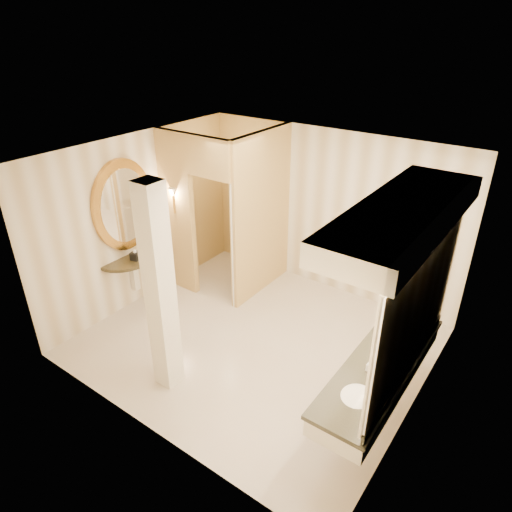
{
  "coord_description": "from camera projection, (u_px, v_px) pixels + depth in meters",
  "views": [
    {
      "loc": [
        3.09,
        -4.29,
        4.19
      ],
      "look_at": [
        -0.15,
        0.2,
        1.27
      ],
      "focal_mm": 32.0,
      "sensor_mm": 36.0,
      "label": 1
    }
  ],
  "objects": [
    {
      "name": "wall_right",
      "position": [
        428.0,
        318.0,
        4.84
      ],
      "size": [
        0.02,
        4.0,
        2.7
      ],
      "primitive_type": "cube",
      "color": "white",
      "rests_on": "floor"
    },
    {
      "name": "console_shelf",
      "position": [
        127.0,
        227.0,
        6.92
      ],
      "size": [
        1.09,
        1.09,
        1.99
      ],
      "color": "black",
      "rests_on": "floor"
    },
    {
      "name": "toilet_closet",
      "position": [
        235.0,
        215.0,
        7.26
      ],
      "size": [
        1.5,
        1.55,
        2.7
      ],
      "color": "#F1CB7E",
      "rests_on": "floor"
    },
    {
      "name": "wall_left",
      "position": [
        140.0,
        220.0,
        7.16
      ],
      "size": [
        0.02,
        4.0,
        2.7
      ],
      "primitive_type": "cube",
      "color": "white",
      "rests_on": "floor"
    },
    {
      "name": "floor",
      "position": [
        256.0,
        341.0,
        6.63
      ],
      "size": [
        4.5,
        4.5,
        0.0
      ],
      "primitive_type": "plane",
      "color": "beige",
      "rests_on": "ground"
    },
    {
      "name": "tissue_box",
      "position": [
        135.0,
        256.0,
        6.97
      ],
      "size": [
        0.15,
        0.15,
        0.12
      ],
      "primitive_type": "cube",
      "rotation": [
        0.0,
        0.0,
        0.22
      ],
      "color": "black",
      "rests_on": "console_shelf"
    },
    {
      "name": "wall_sconce",
      "position": [
        173.0,
        193.0,
        7.13
      ],
      "size": [
        0.14,
        0.14,
        0.42
      ],
      "color": "gold",
      "rests_on": "toilet_closet"
    },
    {
      "name": "wall_back",
      "position": [
        328.0,
        212.0,
        7.43
      ],
      "size": [
        4.5,
        0.02,
        2.7
      ],
      "primitive_type": "cube",
      "color": "white",
      "rests_on": "floor"
    },
    {
      "name": "toilet",
      "position": [
        251.0,
        258.0,
        8.1
      ],
      "size": [
        0.65,
        0.85,
        0.77
      ],
      "primitive_type": "imported",
      "rotation": [
        0.0,
        0.0,
        3.48
      ],
      "color": "white",
      "rests_on": "floor"
    },
    {
      "name": "soap_bottle_c",
      "position": [
        386.0,
        333.0,
        5.2
      ],
      "size": [
        0.1,
        0.11,
        0.21
      ],
      "primitive_type": "imported",
      "rotation": [
        0.0,
        0.0,
        -0.33
      ],
      "color": "#C6B28C",
      "rests_on": "vanity"
    },
    {
      "name": "soap_bottle_b",
      "position": [
        378.0,
        346.0,
        5.08
      ],
      "size": [
        0.12,
        0.12,
        0.11
      ],
      "primitive_type": "imported",
      "rotation": [
        0.0,
        0.0,
        0.42
      ],
      "color": "silver",
      "rests_on": "vanity"
    },
    {
      "name": "ceiling",
      "position": [
        257.0,
        159.0,
        5.37
      ],
      "size": [
        4.5,
        4.5,
        0.0
      ],
      "primitive_type": "plane",
      "rotation": [
        3.14,
        0.0,
        0.0
      ],
      "color": "white",
      "rests_on": "wall_back"
    },
    {
      "name": "soap_bottle_a",
      "position": [
        369.0,
        366.0,
        4.78
      ],
      "size": [
        0.06,
        0.06,
        0.12
      ],
      "primitive_type": "imported",
      "rotation": [
        0.0,
        0.0,
        -0.05
      ],
      "color": "beige",
      "rests_on": "vanity"
    },
    {
      "name": "vanity",
      "position": [
        394.0,
        305.0,
        4.56
      ],
      "size": [
        0.75,
        2.46,
        2.09
      ],
      "color": "white",
      "rests_on": "floor"
    },
    {
      "name": "pillar",
      "position": [
        160.0,
        291.0,
        5.3
      ],
      "size": [
        0.27,
        0.27,
        2.7
      ],
      "primitive_type": "cube",
      "color": "white",
      "rests_on": "floor"
    },
    {
      "name": "wall_front",
      "position": [
        140.0,
        336.0,
        4.56
      ],
      "size": [
        4.5,
        0.02,
        2.7
      ],
      "primitive_type": "cube",
      "color": "white",
      "rests_on": "floor"
    }
  ]
}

